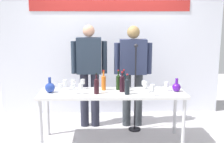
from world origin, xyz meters
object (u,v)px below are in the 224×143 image
wine_bottle_3 (124,81)px  wine_glass_left_4 (83,82)px  display_table (112,96)px  wine_glass_left_1 (81,87)px  presenter_right (133,69)px  wine_bottle_4 (118,82)px  wine_glass_left_0 (73,83)px  wine_bottle_5 (122,83)px  decanter_blue_right (176,87)px  wine_bottle_1 (127,86)px  wine_glass_left_5 (73,86)px  wine_glass_right_3 (146,85)px  wine_bottle_0 (96,85)px  wine_glass_left_3 (65,83)px  wine_glass_right_2 (152,88)px  wine_bottle_2 (104,82)px  decanter_blue_left (50,87)px  wine_glass_right_1 (166,85)px  presenter_left (89,70)px  wine_glass_left_2 (60,86)px  microphone_stand (135,103)px  wine_glass_right_0 (144,83)px

wine_bottle_3 → wine_glass_left_4: wine_bottle_3 is taller
display_table → wine_glass_left_1: bearing=-168.6°
wine_bottle_3 → presenter_right: bearing=65.7°
wine_bottle_4 → wine_glass_left_0: wine_bottle_4 is taller
wine_bottle_5 → decanter_blue_right: bearing=-0.6°
wine_bottle_1 → wine_bottle_4: 0.29m
wine_glass_left_5 → wine_glass_right_3: size_ratio=0.93×
decanter_blue_right → wine_bottle_0: wine_bottle_0 is taller
wine_bottle_3 → wine_glass_left_1: wine_bottle_3 is taller
wine_glass_left_3 → wine_glass_right_2: wine_glass_right_2 is taller
wine_glass_left_0 → wine_bottle_2: bearing=-5.6°
wine_bottle_1 → wine_bottle_5: bearing=112.9°
wine_bottle_4 → wine_bottle_5: wine_bottle_4 is taller
display_table → wine_glass_left_3: size_ratio=13.57×
decanter_blue_left → wine_bottle_4: bearing=7.4°
wine_glass_left_5 → wine_glass_right_1: (1.36, 0.12, -0.01)m
presenter_left → wine_glass_left_2: size_ratio=11.94×
wine_bottle_1 → wine_glass_right_3: 0.29m
wine_bottle_0 → wine_glass_left_4: wine_bottle_0 is taller
wine_bottle_3 → microphone_stand: 0.49m
wine_bottle_0 → wine_glass_left_0: bearing=145.0°
wine_glass_left_2 → microphone_stand: bearing=21.4°
presenter_left → presenter_right: presenter_left is taller
wine_bottle_5 → wine_glass_right_2: wine_bottle_5 is taller
wine_bottle_1 → decanter_blue_left: bearing=172.9°
microphone_stand → wine_glass_right_1: bearing=-40.6°
wine_glass_left_1 → microphone_stand: size_ratio=0.11×
display_table → wine_glass_right_1: size_ratio=15.45×
wine_glass_left_0 → presenter_left: bearing=63.2°
wine_glass_right_0 → wine_glass_right_1: bearing=-24.2°
wine_glass_right_0 → wine_bottle_4: bearing=-174.0°
wine_glass_left_2 → wine_glass_left_5: wine_glass_left_5 is taller
decanter_blue_left → wine_bottle_1: size_ratio=0.76×
decanter_blue_left → wine_glass_left_4: decanter_blue_left is taller
presenter_right → wine_glass_right_1: presenter_right is taller
wine_bottle_2 → wine_glass_left_1: wine_bottle_2 is taller
decanter_blue_right → wine_bottle_2: size_ratio=0.65×
wine_bottle_5 → wine_glass_right_3: bearing=-8.7°
display_table → wine_glass_left_2: 0.77m
wine_bottle_2 → wine_glass_left_3: (-0.58, 0.02, -0.02)m
wine_glass_left_0 → wine_glass_right_3: wine_glass_right_3 is taller
wine_bottle_4 → wine_bottle_5: (0.05, -0.12, 0.01)m
wine_glass_right_1 → microphone_stand: size_ratio=0.10×
display_table → wine_glass_left_2: size_ratio=14.80×
wine_glass_right_0 → microphone_stand: (-0.10, 0.22, -0.38)m
decanter_blue_left → wine_glass_left_4: bearing=23.3°
wine_glass_left_5 → wine_glass_right_3: bearing=2.8°
wine_bottle_0 → wine_glass_left_2: (-0.52, 0.03, -0.02)m
wine_glass_left_4 → wine_glass_left_2: bearing=-139.8°
presenter_left → presenter_right: bearing=-0.0°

